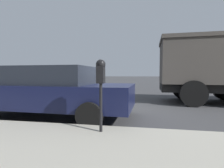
# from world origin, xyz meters

# --- Properties ---
(ground_plane) EXTENTS (220.00, 220.00, 0.00)m
(ground_plane) POSITION_xyz_m (0.00, 0.00, 0.00)
(ground_plane) COLOR #424244
(parking_meter) EXTENTS (0.21, 0.19, 1.43)m
(parking_meter) POSITION_xyz_m (-2.60, -0.66, 1.22)
(parking_meter) COLOR black
(parking_meter) RESTS_ON sidewalk
(car_navy) EXTENTS (2.24, 4.78, 1.51)m
(car_navy) POSITION_xyz_m (-1.09, 1.23, 0.80)
(car_navy) COLOR #14193D
(car_navy) RESTS_ON ground_plane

